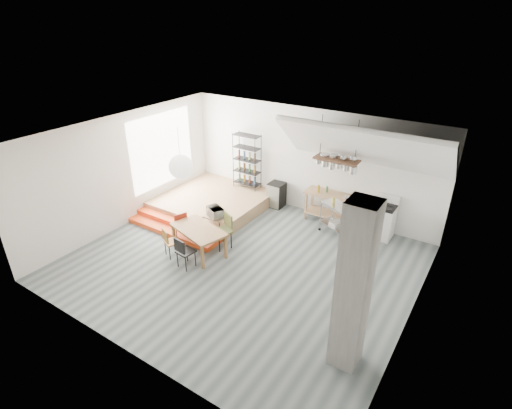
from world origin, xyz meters
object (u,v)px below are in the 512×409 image
Objects in this scene: rolling_cart at (337,216)px; mini_fridge at (277,195)px; dining_table at (199,231)px; stove at (382,221)px.

mini_fridge is (-2.31, 0.65, -0.20)m from rolling_cart.
dining_table is 2.05× the size of mini_fridge.
mini_fridge reaches higher than dining_table.
rolling_cart is (2.62, 2.75, -0.03)m from dining_table.
rolling_cart reaches higher than dining_table.
stove reaches higher than mini_fridge.
stove is at bearing 58.20° from dining_table.
dining_table is (-3.69, -3.36, 0.14)m from stove.
stove is at bearing 54.08° from rolling_cart.
mini_fridge is at bearing 179.26° from stove.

